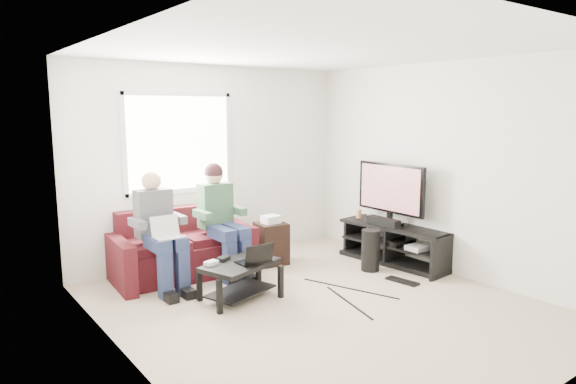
{
  "coord_description": "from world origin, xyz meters",
  "views": [
    {
      "loc": [
        -3.3,
        -3.87,
        2.02
      ],
      "look_at": [
        0.02,
        0.6,
        1.12
      ],
      "focal_mm": 32.0,
      "sensor_mm": 36.0,
      "label": 1
    }
  ],
  "objects_px": {
    "sofa": "(182,251)",
    "end_table": "(271,242)",
    "tv": "(390,190)",
    "subwoofer": "(371,250)",
    "tv_stand": "(394,246)",
    "coffee_table": "(240,273)"
  },
  "relations": [
    {
      "from": "tv_stand",
      "to": "subwoofer",
      "type": "height_order",
      "value": "subwoofer"
    },
    {
      "from": "sofa",
      "to": "coffee_table",
      "type": "height_order",
      "value": "sofa"
    },
    {
      "from": "sofa",
      "to": "tv_stand",
      "type": "relative_size",
      "value": 1.11
    },
    {
      "from": "coffee_table",
      "to": "subwoofer",
      "type": "relative_size",
      "value": 1.76
    },
    {
      "from": "sofa",
      "to": "coffee_table",
      "type": "xyz_separation_m",
      "value": [
        0.14,
        -1.15,
        -0.0
      ]
    },
    {
      "from": "tv",
      "to": "end_table",
      "type": "bearing_deg",
      "value": 147.01
    },
    {
      "from": "coffee_table",
      "to": "tv",
      "type": "height_order",
      "value": "tv"
    },
    {
      "from": "sofa",
      "to": "tv_stand",
      "type": "distance_m",
      "value": 2.76
    },
    {
      "from": "tv_stand",
      "to": "end_table",
      "type": "distance_m",
      "value": 1.64
    },
    {
      "from": "sofa",
      "to": "end_table",
      "type": "distance_m",
      "value": 1.18
    },
    {
      "from": "tv",
      "to": "end_table",
      "type": "relative_size",
      "value": 1.7
    },
    {
      "from": "sofa",
      "to": "tv_stand",
      "type": "xyz_separation_m",
      "value": [
        2.47,
        -1.23,
        -0.07
      ]
    },
    {
      "from": "tv_stand",
      "to": "tv",
      "type": "distance_m",
      "value": 0.75
    },
    {
      "from": "coffee_table",
      "to": "tv",
      "type": "distance_m",
      "value": 2.43
    },
    {
      "from": "sofa",
      "to": "subwoofer",
      "type": "bearing_deg",
      "value": -32.58
    },
    {
      "from": "sofa",
      "to": "coffee_table",
      "type": "relative_size",
      "value": 1.91
    },
    {
      "from": "tv",
      "to": "coffee_table",
      "type": "bearing_deg",
      "value": -179.7
    },
    {
      "from": "tv",
      "to": "subwoofer",
      "type": "bearing_deg",
      "value": -164.4
    },
    {
      "from": "tv_stand",
      "to": "tv",
      "type": "relative_size",
      "value": 1.44
    },
    {
      "from": "tv_stand",
      "to": "tv",
      "type": "height_order",
      "value": "tv"
    },
    {
      "from": "coffee_table",
      "to": "subwoofer",
      "type": "height_order",
      "value": "subwoofer"
    },
    {
      "from": "tv_stand",
      "to": "subwoofer",
      "type": "distance_m",
      "value": 0.49
    }
  ]
}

